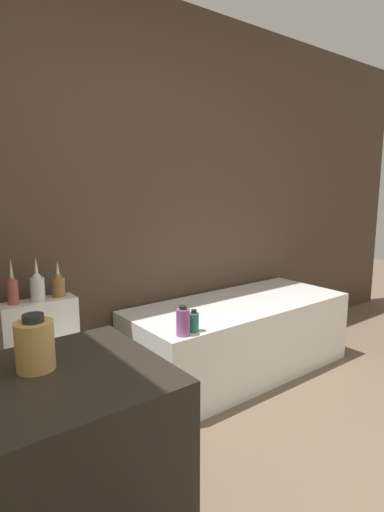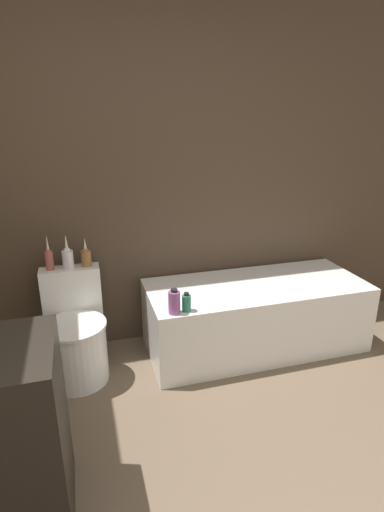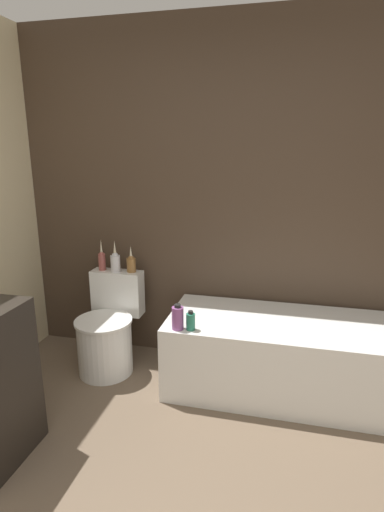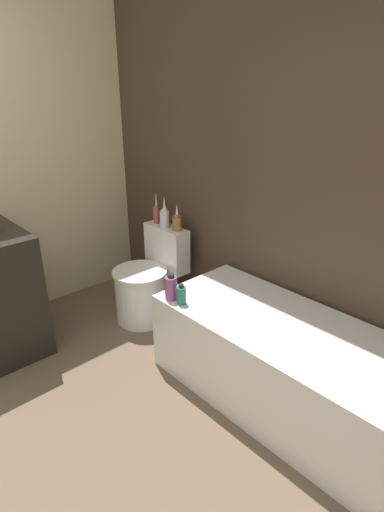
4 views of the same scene
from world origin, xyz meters
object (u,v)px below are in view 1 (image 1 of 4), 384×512
object	(u,v)px
bathtub	(239,336)
shampoo_bottle_tall	(183,322)
vase_gold	(13,289)
shampoo_bottle_short	(194,322)
toilet	(55,389)
vase_silver	(37,286)
soap_bottle_glass	(35,344)
vase_bronze	(59,284)

from	to	relation	value
bathtub	shampoo_bottle_tall	xyz separation A→B (m)	(-0.72, -0.29, 0.34)
vase_gold	shampoo_bottle_short	world-z (taller)	vase_gold
toilet	vase_gold	bearing A→B (deg)	119.31
vase_gold	vase_silver	distance (m)	0.12
vase_silver	shampoo_bottle_short	distance (m)	0.89
soap_bottle_glass	vase_silver	distance (m)	1.24
soap_bottle_glass	shampoo_bottle_short	world-z (taller)	soap_bottle_glass
shampoo_bottle_tall	shampoo_bottle_short	size ratio (longest dim) A/B	1.31
vase_gold	vase_bronze	distance (m)	0.25
bathtub	toilet	distance (m)	1.36
vase_gold	soap_bottle_glass	bearing A→B (deg)	-100.45
toilet	vase_gold	distance (m)	0.58
bathtub	shampoo_bottle_short	world-z (taller)	shampoo_bottle_short
vase_gold	shampoo_bottle_short	size ratio (longest dim) A/B	1.92
vase_silver	shampoo_bottle_tall	size ratio (longest dim) A/B	1.45
shampoo_bottle_tall	vase_silver	bearing A→B (deg)	143.22
vase_bronze	shampoo_bottle_tall	distance (m)	0.75
vase_gold	vase_silver	xyz separation A→B (m)	(0.12, -0.02, 0.00)
vase_silver	vase_bronze	distance (m)	0.13
bathtub	vase_gold	xyz separation A→B (m)	(-1.48, 0.21, 0.55)
bathtub	vase_silver	size ratio (longest dim) A/B	6.74
soap_bottle_glass	shampoo_bottle_short	bearing A→B (deg)	33.62
soap_bottle_glass	toilet	bearing A→B (deg)	70.60
bathtub	vase_silver	xyz separation A→B (m)	(-1.36, 0.19, 0.55)
bathtub	vase_bronze	size ratio (longest dim) A/B	8.00
vase_bronze	shampoo_bottle_short	size ratio (longest dim) A/B	1.60
bathtub	shampoo_bottle_tall	bearing A→B (deg)	-158.24
bathtub	vase_bronze	xyz separation A→B (m)	(-1.24, 0.21, 0.54)
bathtub	shampoo_bottle_short	bearing A→B (deg)	-156.41
shampoo_bottle_tall	toilet	bearing A→B (deg)	156.66
toilet	shampoo_bottle_short	world-z (taller)	toilet
shampoo_bottle_tall	bathtub	bearing A→B (deg)	21.76
vase_gold	vase_bronze	xyz separation A→B (m)	(0.25, 0.00, -0.01)
soap_bottle_glass	vase_silver	size ratio (longest dim) A/B	0.60
bathtub	shampoo_bottle_tall	distance (m)	0.85
vase_gold	vase_silver	size ratio (longest dim) A/B	1.01
vase_bronze	shampoo_bottle_tall	size ratio (longest dim) A/B	1.22
bathtub	toilet	bearing A→B (deg)	-179.53
vase_gold	shampoo_bottle_tall	distance (m)	0.93
toilet	vase_gold	world-z (taller)	vase_gold
vase_silver	shampoo_bottle_short	bearing A→B (deg)	-32.89
vase_silver	shampoo_bottle_short	size ratio (longest dim) A/B	1.90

